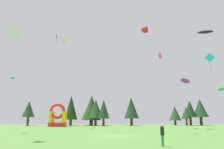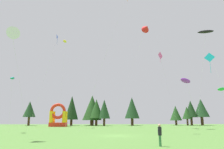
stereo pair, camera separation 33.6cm
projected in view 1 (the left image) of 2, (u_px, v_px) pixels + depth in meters
The scene contains 23 objects.
ground_plane at pixel (118, 136), 26.98m from camera, with size 120.00×120.00×0.00m, color #548438.
kite_cyan_diamond at pixel (210, 59), 32.34m from camera, with size 2.22×4.96×11.51m.
kite_yellow_parafoil at pixel (64, 41), 57.88m from camera, with size 1.57×8.21×23.13m.
kite_white_delta at pixel (13, 34), 24.34m from camera, with size 3.20×2.24×12.28m.
kite_red_delta at pixel (146, 28), 56.05m from camera, with size 10.68×2.65×26.39m.
kite_purple_parafoil at pixel (185, 81), 47.51m from camera, with size 5.42×4.08×11.08m.
kite_blue_diamond at pixel (57, 38), 58.31m from camera, with size 3.74×8.21×24.45m.
kite_black_parafoil at pixel (205, 32), 45.65m from camera, with size 5.00×1.89×20.65m.
kite_teal_parafoil at pixel (12, 78), 35.27m from camera, with size 1.29×3.02×8.98m.
kite_pink_diamond at pixel (159, 56), 50.40m from camera, with size 3.99×1.11×17.14m.
kite_green_parafoil at pixel (222, 89), 31.14m from camera, with size 2.14×1.55×6.68m.
person_left_edge at pixel (162, 133), 16.73m from camera, with size 0.34×0.34×1.69m.
inflatable_red_slide at pixel (58, 118), 59.35m from camera, with size 4.49×3.58×6.30m.
tree_row_1 at pixel (29, 109), 68.73m from camera, with size 3.90×3.90×7.67m.
tree_row_2 at pixel (71, 108), 68.45m from camera, with size 4.19×4.19×9.34m.
tree_row_3 at pixel (91, 108), 69.70m from camera, with size 6.19×6.19×9.62m.
tree_row_4 at pixel (96, 109), 67.90m from camera, with size 4.34×4.34×8.20m.
tree_row_5 at pixel (104, 109), 67.14m from camera, with size 3.72×3.72×8.05m.
tree_row_6 at pixel (131, 108), 69.74m from camera, with size 4.77×4.77×9.01m.
tree_row_7 at pixel (175, 113), 72.57m from camera, with size 3.92×3.92×6.40m.
tree_row_8 at pixel (186, 113), 70.79m from camera, with size 3.16×3.16×6.05m.
tree_row_9 at pixel (190, 109), 71.48m from camera, with size 4.07×4.07×8.08m.
tree_row_10 at pixel (200, 108), 71.91m from camera, with size 5.00×5.00×8.67m.
Camera 1 is at (-2.11, -27.90, 2.06)m, focal length 34.58 mm.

